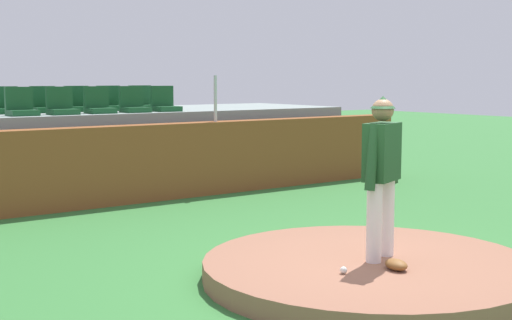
{
  "coord_description": "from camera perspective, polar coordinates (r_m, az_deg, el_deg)",
  "views": [
    {
      "loc": [
        -5.49,
        -5.41,
        2.19
      ],
      "look_at": [
        0.0,
        2.09,
        1.12
      ],
      "focal_mm": 50.28,
      "sensor_mm": 36.0,
      "label": 1
    }
  ],
  "objects": [
    {
      "name": "pitchers_mound",
      "position": [
        7.98,
        8.99,
        -8.63
      ],
      "size": [
        3.63,
        3.63,
        0.22
      ],
      "primitive_type": "cylinder",
      "color": "#915E47",
      "rests_on": "ground_plane"
    },
    {
      "name": "stadium_chair_8",
      "position": [
        14.77,
        -11.5,
        4.48
      ],
      "size": [
        0.48,
        0.44,
        0.5
      ],
      "rotation": [
        0.0,
        0.0,
        3.14
      ],
      "color": "#164A25",
      "rests_on": "bleacher_platform"
    },
    {
      "name": "fielding_glove",
      "position": [
        7.59,
        11.09,
        -8.17
      ],
      "size": [
        0.27,
        0.34,
        0.11
      ],
      "primitive_type": "ellipsoid",
      "rotation": [
        0.0,
        0.0,
        4.44
      ],
      "color": "brown",
      "rests_on": "pitchers_mound"
    },
    {
      "name": "stadium_chair_5",
      "position": [
        14.02,
        -19.24,
        4.14
      ],
      "size": [
        0.48,
        0.44,
        0.5
      ],
      "rotation": [
        0.0,
        0.0,
        3.14
      ],
      "color": "#164A25",
      "rests_on": "bleacher_platform"
    },
    {
      "name": "ground_plane",
      "position": [
        8.01,
        8.97,
        -9.4
      ],
      "size": [
        60.0,
        60.0,
        0.0
      ],
      "primitive_type": "plane",
      "color": "#337535"
    },
    {
      "name": "stadium_chair_0",
      "position": [
        13.17,
        -18.2,
        4.05
      ],
      "size": [
        0.48,
        0.44,
        0.5
      ],
      "rotation": [
        0.0,
        0.0,
        3.14
      ],
      "color": "#164A25",
      "rests_on": "bleacher_platform"
    },
    {
      "name": "stadium_chair_2",
      "position": [
        13.67,
        -12.41,
        4.31
      ],
      "size": [
        0.48,
        0.44,
        0.5
      ],
      "rotation": [
        0.0,
        0.0,
        3.14
      ],
      "color": "#164A25",
      "rests_on": "bleacher_platform"
    },
    {
      "name": "stadium_chair_4",
      "position": [
        14.27,
        -7.29,
        4.49
      ],
      "size": [
        0.48,
        0.44,
        0.5
      ],
      "rotation": [
        0.0,
        0.0,
        3.14
      ],
      "color": "#164A25",
      "rests_on": "bleacher_platform"
    },
    {
      "name": "baseball",
      "position": [
        7.37,
        6.97,
        -8.7
      ],
      "size": [
        0.07,
        0.07,
        0.07
      ],
      "primitive_type": "sphere",
      "color": "white",
      "rests_on": "pitchers_mound"
    },
    {
      "name": "bleacher_platform",
      "position": [
        14.66,
        -14.03,
        0.79
      ],
      "size": [
        11.32,
        3.12,
        1.53
      ],
      "primitive_type": "cube",
      "color": "gray",
      "rests_on": "ground_plane"
    },
    {
      "name": "stadium_chair_6",
      "position": [
        14.25,
        -16.46,
        4.28
      ],
      "size": [
        0.48,
        0.44,
        0.5
      ],
      "rotation": [
        0.0,
        0.0,
        3.14
      ],
      "color": "#164A25",
      "rests_on": "bleacher_platform"
    },
    {
      "name": "stadium_chair_9",
      "position": [
        15.04,
        -9.03,
        4.57
      ],
      "size": [
        0.48,
        0.44,
        0.5
      ],
      "rotation": [
        0.0,
        0.0,
        3.14
      ],
      "color": "#164A25",
      "rests_on": "bleacher_platform"
    },
    {
      "name": "stadium_chair_1",
      "position": [
        13.37,
        -15.22,
        4.18
      ],
      "size": [
        0.48,
        0.44,
        0.5
      ],
      "rotation": [
        0.0,
        0.0,
        3.14
      ],
      "color": "#164A25",
      "rests_on": "bleacher_platform"
    },
    {
      "name": "brick_barrier",
      "position": [
        12.73,
        -10.37,
        -0.35
      ],
      "size": [
        12.91,
        0.4,
        1.37
      ],
      "primitive_type": "cube",
      "color": "brown",
      "rests_on": "ground_plane"
    },
    {
      "name": "pitcher",
      "position": [
        7.84,
        9.97,
        -0.42
      ],
      "size": [
        0.75,
        0.42,
        1.78
      ],
      "rotation": [
        0.0,
        0.0,
        0.37
      ],
      "color": "silver",
      "rests_on": "pitchers_mound"
    },
    {
      "name": "fence_post_right",
      "position": [
        13.57,
        -3.25,
        4.9
      ],
      "size": [
        0.06,
        0.06,
        0.87
      ],
      "primitive_type": "cylinder",
      "color": "silver",
      "rests_on": "brick_barrier"
    },
    {
      "name": "stadium_chair_7",
      "position": [
        14.5,
        -13.93,
        4.39
      ],
      "size": [
        0.48,
        0.44,
        0.5
      ],
      "rotation": [
        0.0,
        0.0,
        3.14
      ],
      "color": "#164A25",
      "rests_on": "bleacher_platform"
    },
    {
      "name": "stadium_chair_3",
      "position": [
        13.94,
        -9.72,
        4.4
      ],
      "size": [
        0.48,
        0.44,
        0.5
      ],
      "rotation": [
        0.0,
        0.0,
        3.14
      ],
      "color": "#164A25",
      "rests_on": "bleacher_platform"
    }
  ]
}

